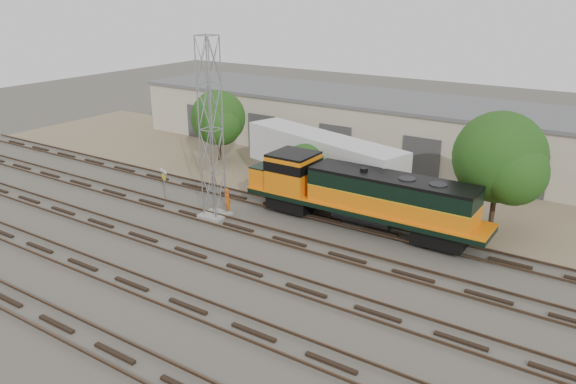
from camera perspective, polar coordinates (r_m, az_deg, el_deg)
The scene contains 12 objects.
ground at distance 33.45m, azimuth -1.28°, elevation -6.06°, with size 140.00×140.00×0.00m, color #47423A.
dirt_strip at distance 45.65m, azimuth 9.50°, elevation 0.91°, with size 80.00×16.00×0.02m, color #726047.
tracks at distance 31.26m, azimuth -4.45°, elevation -7.91°, with size 80.00×20.40×0.28m.
warehouse at distance 52.04m, azimuth 13.38°, elevation 6.02°, with size 58.40×10.40×5.30m.
locomotive at distance 36.24m, azimuth 7.19°, elevation -0.20°, with size 16.45×2.89×3.95m.
signal_tower at distance 36.99m, azimuth -7.81°, elevation 5.96°, with size 1.77×1.77×12.00m.
sign_post at distance 41.66m, azimuth -12.50°, elevation 1.34°, with size 0.96×0.40×2.46m.
worker at distance 38.90m, azimuth -6.19°, elevation -0.90°, with size 0.66×0.43×1.81m, color #D8570C.
semi_trailer at distance 42.03m, azimuth 3.83°, elevation 3.46°, with size 14.62×6.78×4.43m.
tree_west at distance 50.31m, azimuth -7.03°, elevation 7.30°, with size 5.11×4.87×6.37m.
tree_mid at distance 41.10m, azimuth 2.02°, elevation 1.68°, with size 4.56×4.35×4.35m.
tree_east at distance 36.92m, azimuth 21.02°, elevation 2.96°, with size 6.01×5.73×7.73m.
Camera 1 is at (17.23, -24.67, 14.61)m, focal length 35.00 mm.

